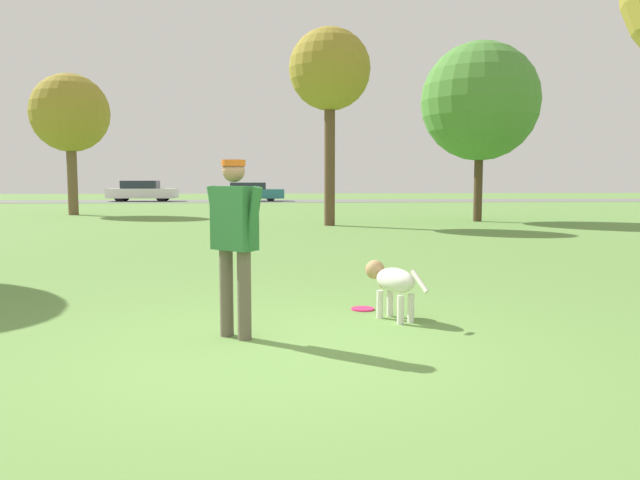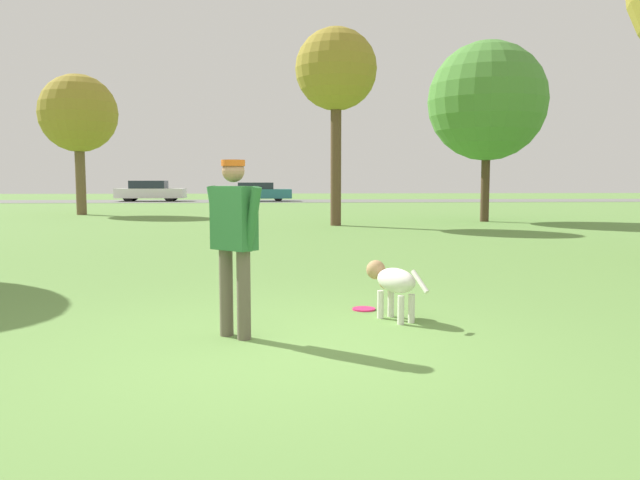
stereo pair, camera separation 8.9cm
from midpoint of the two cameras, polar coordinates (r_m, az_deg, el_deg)
name	(u,v)px [view 2 (the right image)]	position (r m, az deg, el deg)	size (l,w,h in m)	color
ground_plane	(274,348)	(5.66, -3.76, -9.85)	(120.00, 120.00, 0.00)	#608C42
far_road_strip	(280,201)	(42.90, -3.60, 3.58)	(120.00, 6.00, 0.01)	slate
person	(234,233)	(5.91, -7.44, 0.65)	(0.58, 0.53, 1.69)	#665B4C
dog	(392,281)	(6.74, 6.99, -3.77)	(0.58, 0.91, 0.61)	silver
frisbee	(364,309)	(7.27, 4.38, -6.31)	(0.27, 0.27, 0.02)	#E52366
tree_far_left	(78,114)	(28.42, -21.15, 10.68)	(3.23, 3.23, 5.86)	brown
tree_far_right	(487,101)	(23.09, 15.16, 12.13)	(4.14, 4.14, 6.29)	#4C3826
tree_mid_center	(336,71)	(20.56, 1.61, 15.15)	(2.61, 2.61, 6.30)	brown
parked_car_white	(150,191)	(43.93, -15.20, 4.33)	(4.58, 1.79, 1.40)	white
parked_car_teal	(257,192)	(42.71, -5.69, 4.39)	(4.61, 1.94, 1.27)	teal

